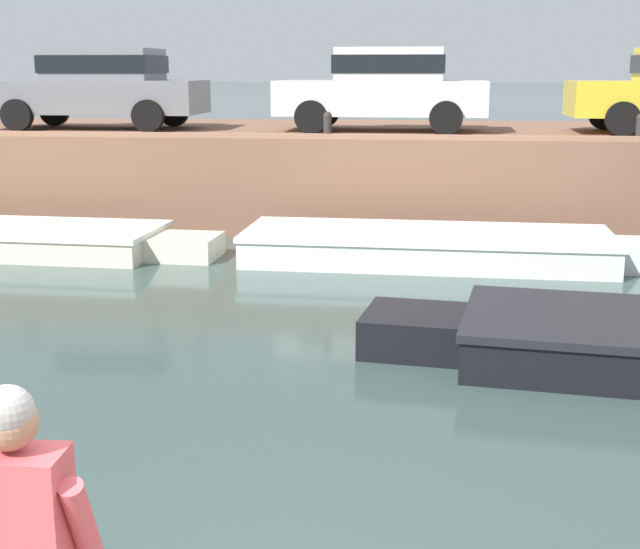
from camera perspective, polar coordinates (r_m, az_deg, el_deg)
name	(u,v)px	position (r m, az deg, el deg)	size (l,w,h in m)	color
ground_plane	(364,342)	(9.55, 2.84, -4.36)	(400.00, 400.00, 0.00)	#384C47
far_quay_wall	(396,171)	(18.10, 4.86, 6.61)	(60.00, 6.00, 1.70)	brown
far_wall_coping	(390,137)	(15.15, 4.53, 8.77)	(60.00, 0.24, 0.08)	#9F6C52
boat_moored_west_cream	(14,239)	(15.01, -18.98, 2.17)	(6.24, 2.08, 0.43)	silver
boat_moored_central_white	(444,247)	(13.54, 7.96, 1.75)	(6.59, 2.11, 0.48)	white
car_leftmost_grey	(100,85)	(18.33, -13.90, 11.69)	(4.13, 1.93, 1.54)	slate
car_left_inner_white	(385,86)	(17.20, 4.18, 11.96)	(3.97, 2.01, 1.54)	white
mooring_bollard_mid	(328,124)	(15.35, 0.49, 9.61)	(0.15, 0.15, 0.45)	#2D2B28
person_seated_left	(25,537)	(3.48, -18.39, -15.68)	(0.54, 0.53, 0.96)	#282833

